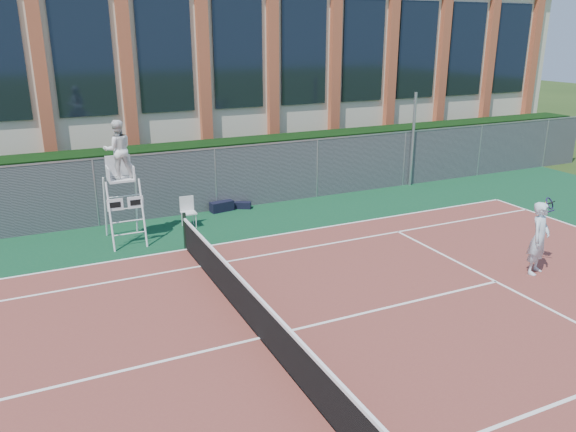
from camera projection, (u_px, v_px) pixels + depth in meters
name	position (u px, v px, depth m)	size (l,w,h in m)	color
ground	(260.00, 339.00, 11.46)	(120.00, 120.00, 0.00)	#233814
apron	(243.00, 318.00, 12.32)	(36.00, 20.00, 0.01)	#0E3E25
tennis_court	(260.00, 338.00, 11.46)	(23.77, 10.97, 0.02)	brown
tennis_net	(260.00, 316.00, 11.30)	(0.10, 11.30, 1.10)	black
fence	(158.00, 186.00, 18.69)	(40.00, 0.06, 2.20)	#595E60
hedge	(151.00, 178.00, 19.72)	(40.00, 1.40, 2.20)	black
building	(108.00, 75.00, 25.61)	(45.00, 10.60, 8.22)	beige
steel_pole	(413.00, 140.00, 22.54)	(0.12, 0.12, 3.77)	#9EA0A5
umpire_chair	(118.00, 153.00, 16.11)	(1.03, 1.58, 3.68)	white
plastic_chair	(188.00, 209.00, 18.02)	(0.47, 0.47, 0.98)	silver
sports_bag_near	(222.00, 206.00, 19.66)	(0.82, 0.33, 0.35)	black
sports_bag_far	(243.00, 205.00, 20.00)	(0.59, 0.26, 0.24)	black
tennis_player	(539.00, 238.00, 14.30)	(1.10, 0.81, 1.90)	silver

